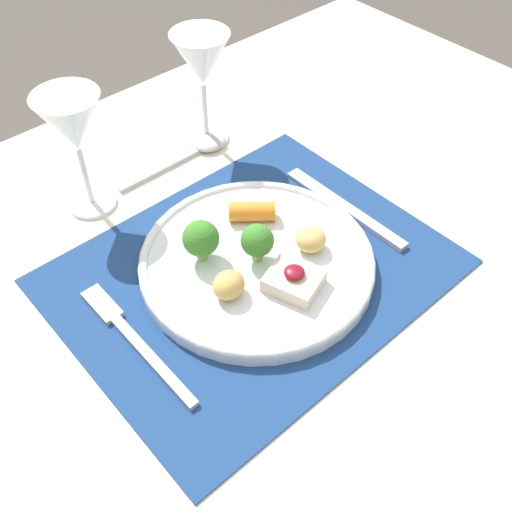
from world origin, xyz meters
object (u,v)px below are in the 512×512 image
(dinner_plate, at_px, (255,259))
(wine_glass_far, at_px, (73,128))
(fork, at_px, (130,335))
(spoon, at_px, (200,148))
(knife, at_px, (352,213))
(wine_glass_near, at_px, (202,64))

(dinner_plate, bearing_deg, wine_glass_far, 110.35)
(fork, relative_size, spoon, 1.09)
(knife, relative_size, spoon, 1.09)
(spoon, height_order, wine_glass_near, wine_glass_near)
(wine_glass_far, bearing_deg, wine_glass_near, 3.53)
(fork, bearing_deg, knife, -6.61)
(dinner_plate, bearing_deg, fork, 175.11)
(spoon, distance_m, wine_glass_far, 0.23)
(dinner_plate, distance_m, knife, 0.17)
(spoon, bearing_deg, wine_glass_near, 32.41)
(knife, bearing_deg, wine_glass_far, 136.92)
(fork, distance_m, wine_glass_near, 0.41)
(spoon, bearing_deg, fork, -140.73)
(knife, height_order, spoon, spoon)
(wine_glass_near, distance_m, wine_glass_far, 0.22)
(fork, distance_m, wine_glass_far, 0.28)
(dinner_plate, distance_m, fork, 0.18)
(wine_glass_near, xyz_separation_m, wine_glass_far, (-0.22, -0.01, -0.00))
(dinner_plate, xyz_separation_m, wine_glass_far, (-0.09, 0.25, 0.11))
(knife, distance_m, spoon, 0.27)
(dinner_plate, distance_m, spoon, 0.26)
(spoon, height_order, wine_glass_far, wine_glass_far)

